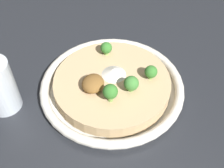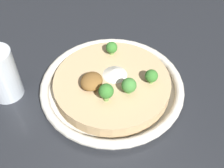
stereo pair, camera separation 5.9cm
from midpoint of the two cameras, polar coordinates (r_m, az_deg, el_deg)
name	(u,v)px [view 2 (the right image)]	position (r m, az deg, el deg)	size (l,w,h in m)	color
ground_plane	(112,91)	(0.61, 2.78, -1.61)	(6.00, 6.00, 0.00)	#23262B
risotto_bowl	(112,86)	(0.59, 2.84, -0.49)	(0.30, 0.30, 0.04)	silver
cheese_sprinkle	(116,72)	(0.59, 3.62, 2.30)	(0.05, 0.05, 0.02)	white
crispy_onion_garnish	(92,81)	(0.56, -1.17, 0.39)	(0.05, 0.04, 0.03)	brown
broccoli_left	(112,48)	(0.63, 2.63, 7.24)	(0.03, 0.03, 0.03)	#84A856
broccoli_back_right	(129,86)	(0.55, 6.57, -0.48)	(0.03, 0.03, 0.04)	#759E4C
broccoli_back	(151,76)	(0.57, 10.95, 1.42)	(0.03, 0.03, 0.03)	#759E4C
broccoli_right	(106,92)	(0.53, 2.00, -1.72)	(0.03, 0.03, 0.04)	#759E4C
drinking_glass	(1,74)	(0.59, -18.96, 1.72)	(0.07, 0.07, 0.11)	silver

